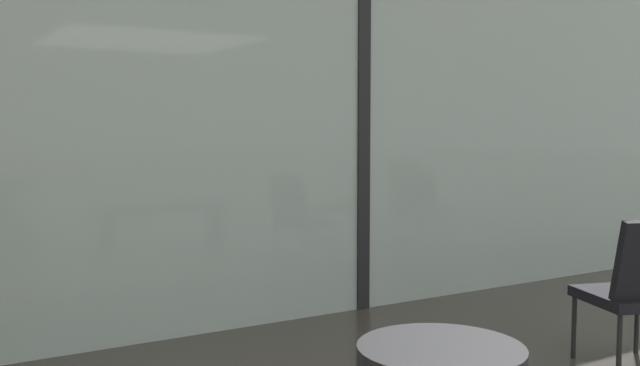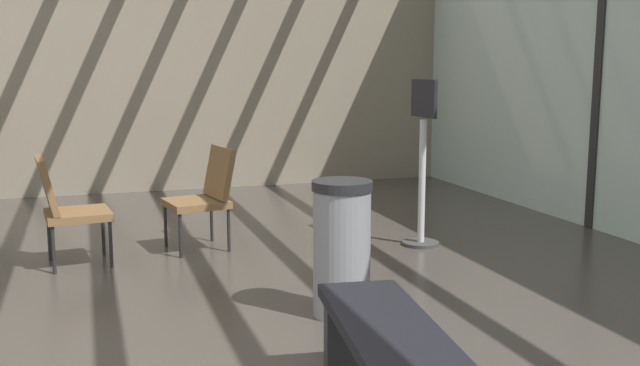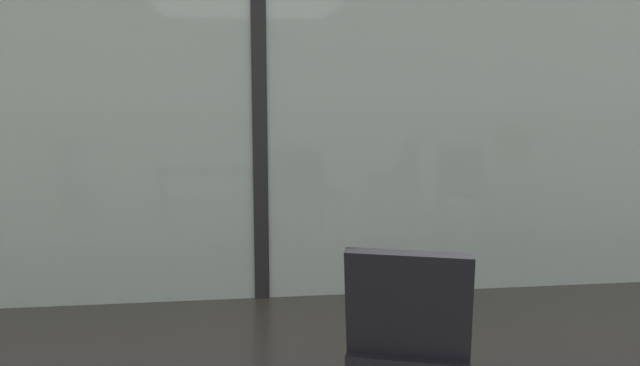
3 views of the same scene
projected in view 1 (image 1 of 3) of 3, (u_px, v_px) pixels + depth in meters
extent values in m
cube|color=#A3B7B2|center=(360.00, 81.00, 5.21)|extent=(14.00, 0.08, 3.37)
cube|color=black|center=(360.00, 81.00, 5.21)|extent=(0.10, 0.12, 3.37)
ellipsoid|color=silver|center=(297.00, 84.00, 10.00)|extent=(11.50, 3.94, 3.94)
sphere|color=black|center=(101.00, 32.00, 6.81)|extent=(0.28, 0.28, 0.28)
sphere|color=black|center=(190.00, 38.00, 7.27)|extent=(0.28, 0.28, 0.28)
sphere|color=black|center=(269.00, 43.00, 7.73)|extent=(0.28, 0.28, 0.28)
sphere|color=black|center=(338.00, 48.00, 8.19)|extent=(0.28, 0.28, 0.28)
sphere|color=black|center=(401.00, 52.00, 8.66)|extent=(0.28, 0.28, 0.28)
sphere|color=black|center=(457.00, 56.00, 9.12)|extent=(0.28, 0.28, 0.28)
cube|color=black|center=(630.00, 297.00, 3.98)|extent=(0.61, 0.61, 0.06)
cylinder|color=black|center=(637.00, 322.00, 4.25)|extent=(0.03, 0.03, 0.37)
cylinder|color=black|center=(574.00, 327.00, 4.16)|extent=(0.03, 0.03, 0.37)
cylinder|color=black|center=(619.00, 348.00, 3.75)|extent=(0.03, 0.03, 0.37)
cylinder|color=black|center=(441.00, 359.00, 1.59)|extent=(0.38, 0.38, 0.06)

